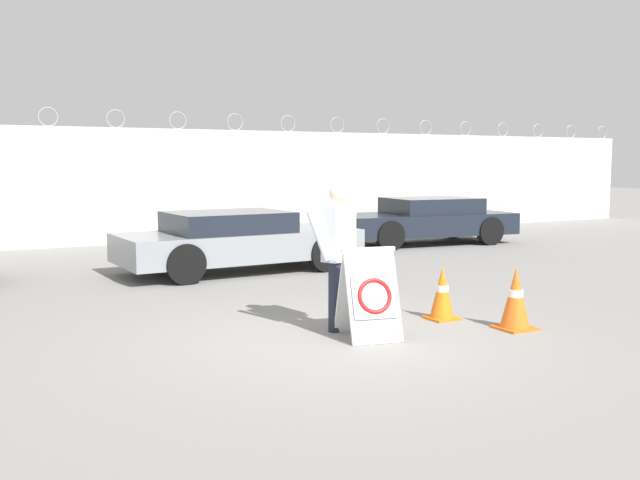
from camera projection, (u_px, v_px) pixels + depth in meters
ground_plane at (332, 338)px, 8.45m from camera, size 90.00×90.00×0.00m
perimeter_wall at (118, 186)px, 18.06m from camera, size 36.00×0.30×3.39m
barricade_sign at (369, 293)px, 8.39m from camera, size 0.75×0.82×1.08m
security_guard at (338, 248)px, 8.73m from camera, size 0.70×0.41×1.82m
traffic_cone_near at (442, 293)px, 9.42m from camera, size 0.38×0.38×0.72m
traffic_cone_mid at (516, 298)px, 8.86m from camera, size 0.43×0.43×0.79m
parked_car_rear_sedan at (237, 240)px, 13.52m from camera, size 4.58×2.11×1.15m
parked_car_far_side at (425, 220)px, 18.13m from camera, size 4.75×2.26×1.17m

